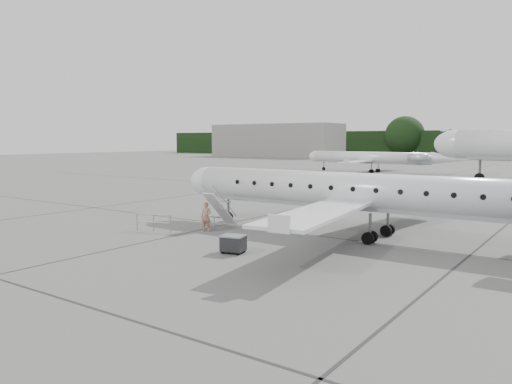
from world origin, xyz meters
The scene contains 8 objects.
ground centered at (0.00, 0.00, 0.00)m, with size 320.00×320.00×0.00m, color #5B5B59.
terminal_building centered at (-70.00, 110.00, 5.00)m, with size 40.00×14.00×10.00m, color slate.
main_regional_jet centered at (2.83, 6.35, 3.59)m, with size 28.00×20.16×7.18m, color silver, non-canonical shape.
airstair centered at (-5.48, 4.11, 1.12)m, with size 0.85×2.32×2.25m, color silver, non-canonical shape.
passenger centered at (-5.48, 2.80, 0.87)m, with size 0.64×0.42×1.75m, color #996853.
safety_railing centered at (-7.97, 0.94, 0.50)m, with size 2.20×0.08×1.00m, color gray, non-canonical shape.
baggage_cart centered at (-0.66, -0.78, 0.46)m, with size 1.07×0.86×0.93m, color black, non-canonical shape.
bg_regional_left centered at (-18.20, 58.15, 3.40)m, with size 25.92×18.66×6.80m, color silver, non-canonical shape.
Camera 1 is at (13.78, -19.31, 5.44)m, focal length 35.00 mm.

